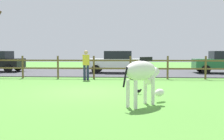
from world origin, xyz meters
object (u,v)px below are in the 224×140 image
object	(u,v)px
crow_on_grass	(139,91)
parked_car_white	(117,62)
zebra	(143,74)
visitor_near_fence	(86,64)
parked_car_green	(223,62)

from	to	relation	value
crow_on_grass	parked_car_white	world-z (taller)	parked_car_white
zebra	crow_on_grass	bearing A→B (deg)	91.03
crow_on_grass	visitor_near_fence	size ratio (longest dim) A/B	0.13
parked_car_green	zebra	bearing A→B (deg)	-118.55
zebra	parked_car_white	xyz separation A→B (m)	(-1.30, 11.24, -0.08)
zebra	crow_on_grass	xyz separation A→B (m)	(-0.04, 2.01, -0.80)
zebra	crow_on_grass	world-z (taller)	zebra
crow_on_grass	visitor_near_fence	distance (m)	5.54
zebra	parked_car_green	distance (m)	13.04
parked_car_green	parked_car_white	xyz separation A→B (m)	(-7.54, -0.22, 0.00)
crow_on_grass	parked_car_green	world-z (taller)	parked_car_green
zebra	visitor_near_fence	distance (m)	7.32
parked_car_white	visitor_near_fence	xyz separation A→B (m)	(-1.46, -4.47, 0.06)
parked_car_white	crow_on_grass	bearing A→B (deg)	-82.18
crow_on_grass	parked_car_white	bearing A→B (deg)	97.82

